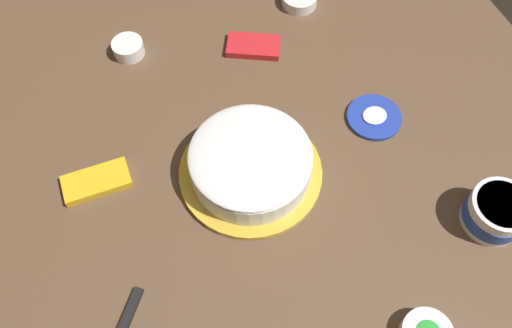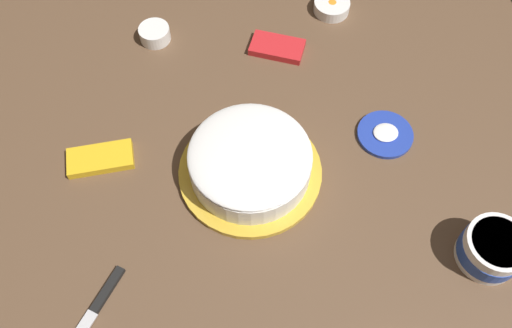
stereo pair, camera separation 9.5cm
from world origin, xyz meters
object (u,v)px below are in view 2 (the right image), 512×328
Objects in this scene: spreading_knife at (93,312)px; candy_box_upper at (277,47)px; frosting_tub at (492,249)px; candy_box_lower at (100,159)px; sprinkle_bowl_pink at (155,34)px; sprinkle_bowl_orange at (332,6)px; frosted_cake at (250,162)px; frosting_tub_lid at (385,134)px.

spreading_knife is 0.75m from candy_box_upper.
spreading_knife is (0.77, -0.05, -0.03)m from frosting_tub.
frosting_tub is 0.77m from spreading_knife.
candy_box_lower is (-0.04, -0.33, 0.00)m from spreading_knife.
sprinkle_bowl_pink reaches higher than sprinkle_bowl_orange.
frosted_cake is at bearing -146.49° from spreading_knife.
sprinkle_bowl_pink reaches higher than spreading_knife.
sprinkle_bowl_orange is at bearing -88.95° from frosting_tub_lid.
frosting_tub_lid is at bearing -158.68° from spreading_knife.
frosted_cake reaches higher than sprinkle_bowl_orange.
candy_box_lower is (0.73, -0.39, -0.03)m from frosting_tub.
frosting_tub_lid is 0.62m from sprinkle_bowl_pink.
candy_box_lower is (0.31, -0.10, -0.03)m from frosted_cake.
candy_box_lower reaches higher than spreading_knife.
frosting_tub_lid is at bearing 147.99° from candy_box_upper.
sprinkle_bowl_orange is (0.11, -0.72, -0.02)m from frosting_tub.
frosting_tub_lid is 0.64m from candy_box_lower.
frosting_tub_lid is at bearing 174.91° from candy_box_lower.
sprinkle_bowl_pink is at bearing 8.17° from candy_box_upper.
sprinkle_bowl_pink reaches higher than frosting_tub_lid.
frosting_tub_lid is 0.89× the size of candy_box_lower.
candy_box_lower is (0.62, 0.33, -0.01)m from sprinkle_bowl_orange.
sprinkle_bowl_pink is (0.57, -0.72, -0.02)m from frosting_tub.
frosting_tub_lid is at bearing 91.05° from sprinkle_bowl_orange.
frosted_cake is at bearing 94.48° from candy_box_upper.
sprinkle_bowl_orange is 0.20m from candy_box_upper.
sprinkle_bowl_orange is (-0.66, -0.67, 0.01)m from spreading_knife.
candy_box_upper is at bearing -113.00° from frosted_cake.
frosting_tub is 0.94× the size of candy_box_upper.
sprinkle_bowl_pink is 0.59× the size of candy_box_upper.
spreading_knife is at bearing 76.32° from candy_box_upper.
sprinkle_bowl_pink is 0.83× the size of sprinkle_bowl_orange.
candy_box_upper is (0.18, -0.30, 0.00)m from frosting_tub_lid.
sprinkle_bowl_orange reaches higher than frosting_tub_lid.
frosted_cake is at bearing 109.35° from sprinkle_bowl_pink.
frosted_cake reaches higher than frosting_tub_lid.
sprinkle_bowl_pink is 0.37m from candy_box_lower.
frosted_cake is 0.53m from sprinkle_bowl_orange.
candy_box_lower and candy_box_upper have the same top height.
candy_box_upper is (-0.29, 0.10, -0.01)m from sprinkle_bowl_pink.
frosted_cake is at bearing 54.23° from sprinkle_bowl_orange.
candy_box_lower is at bearing 64.07° from sprinkle_bowl_pink.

